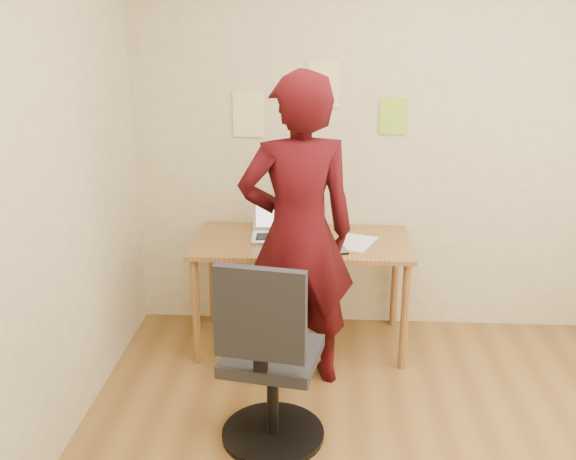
# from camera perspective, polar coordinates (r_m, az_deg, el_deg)

# --- Properties ---
(room) EXTENTS (3.58, 3.58, 2.78)m
(room) POSITION_cam_1_polar(r_m,az_deg,el_deg) (2.69, 12.63, 1.50)
(room) COLOR brown
(room) RESTS_ON ground
(desk) EXTENTS (1.40, 0.70, 0.74)m
(desk) POSITION_cam_1_polar(r_m,az_deg,el_deg) (4.18, 1.21, -2.03)
(desk) COLOR olive
(desk) RESTS_ON ground
(laptop) EXTENTS (0.37, 0.33, 0.26)m
(laptop) POSITION_cam_1_polar(r_m,az_deg,el_deg) (4.21, -0.80, 0.15)
(laptop) COLOR #B5B5BC
(laptop) RESTS_ON desk
(paper_sheet) EXTENTS (0.33, 0.38, 0.00)m
(paper_sheet) POSITION_cam_1_polar(r_m,az_deg,el_deg) (4.13, 5.92, -1.09)
(paper_sheet) COLOR white
(paper_sheet) RESTS_ON desk
(phone) EXTENTS (0.09, 0.13, 0.01)m
(phone) POSITION_cam_1_polar(r_m,az_deg,el_deg) (3.96, 4.80, -1.85)
(phone) COLOR black
(phone) RESTS_ON desk
(wall_note_left) EXTENTS (0.21, 0.00, 0.30)m
(wall_note_left) POSITION_cam_1_polar(r_m,az_deg,el_deg) (4.35, -3.52, 10.22)
(wall_note_left) COLOR #F2E391
(wall_note_left) RESTS_ON room
(wall_note_mid) EXTENTS (0.21, 0.00, 0.30)m
(wall_note_mid) POSITION_cam_1_polar(r_m,az_deg,el_deg) (4.30, 3.21, 12.80)
(wall_note_mid) COLOR #F2E391
(wall_note_mid) RESTS_ON room
(wall_note_right) EXTENTS (0.18, 0.00, 0.24)m
(wall_note_right) POSITION_cam_1_polar(r_m,az_deg,el_deg) (4.34, 9.36, 9.95)
(wall_note_right) COLOR #9FD630
(wall_note_right) RESTS_ON room
(office_chair) EXTENTS (0.54, 0.55, 1.04)m
(office_chair) POSITION_cam_1_polar(r_m,az_deg,el_deg) (3.27, -1.70, -12.18)
(office_chair) COLOR black
(office_chair) RESTS_ON ground
(person) EXTENTS (0.77, 0.60, 1.86)m
(person) POSITION_cam_1_polar(r_m,az_deg,el_deg) (3.66, 0.88, -0.43)
(person) COLOR #37070B
(person) RESTS_ON ground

